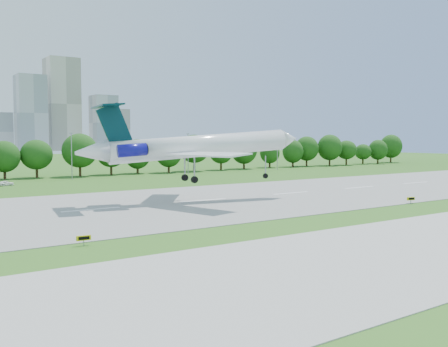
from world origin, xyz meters
TOP-DOWN VIEW (x-y plane):
  - ground at (0.00, 0.00)m, footprint 600.00×600.00m
  - runway at (0.00, 25.00)m, footprint 400.00×45.00m
  - taxiway at (0.00, -18.00)m, footprint 400.00×23.00m
  - tree_line at (0.00, 92.00)m, footprint 288.40×8.40m
  - skyline at (100.16, 390.61)m, footprint 127.00×52.00m
  - airliner at (17.47, 25.34)m, footprint 40.31×28.97m
  - taxi_sign_centre at (-9.08, 1.23)m, footprint 1.47×0.30m
  - taxi_sign_right at (46.34, 2.61)m, footprint 1.52×0.53m
  - service_vehicle_b at (-2.76, 73.39)m, footprint 3.75×2.50m

SIDE VIEW (x-z plane):
  - ground at x=0.00m, z-range 0.00..0.00m
  - runway at x=0.00m, z-range 0.00..0.08m
  - taxiway at x=0.00m, z-range 0.00..0.08m
  - service_vehicle_b at x=-2.76m, z-range 0.00..1.18m
  - taxi_sign_centre at x=-9.08m, z-range 0.24..1.27m
  - taxi_sign_right at x=46.34m, z-range 0.26..1.33m
  - tree_line at x=0.00m, z-range 0.99..11.39m
  - airliner at x=17.47m, z-range 2.94..16.03m
  - skyline at x=100.16m, z-range -9.54..70.46m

